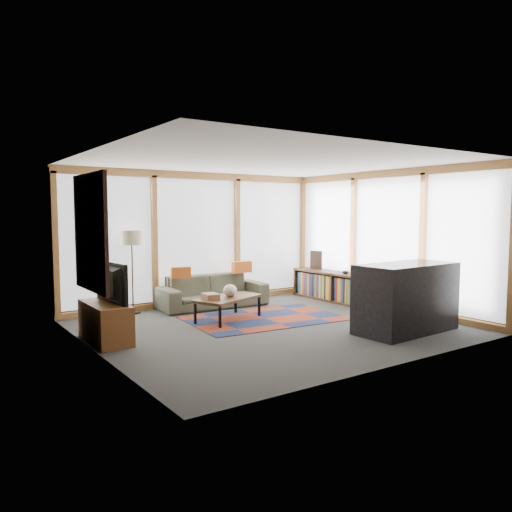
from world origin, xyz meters
TOP-DOWN VIEW (x-y plane):
  - ground at (0.00, 0.00)m, footprint 5.50×5.50m
  - room_envelope at (0.49, 0.56)m, footprint 5.52×5.02m
  - rug at (0.26, 0.53)m, footprint 2.72×1.88m
  - sofa at (0.04, 1.95)m, footprint 2.13×0.91m
  - pillow_left at (-0.61, 1.97)m, footprint 0.38×0.20m
  - pillow_right at (0.74, 1.98)m, footprint 0.41×0.13m
  - floor_lamp at (-1.43, 2.24)m, footprint 0.38×0.38m
  - coffee_table at (-0.32, 0.76)m, footprint 1.32×0.99m
  - book_stack at (-0.67, 0.75)m, footprint 0.24×0.30m
  - vase at (-0.25, 0.81)m, footprint 0.28×0.28m
  - bookshelf at (2.43, 0.98)m, footprint 0.43×2.39m
  - bowl_a at (2.39, 0.48)m, footprint 0.23×0.23m
  - bowl_b at (2.41, 0.77)m, footprint 0.15×0.15m
  - shelf_picture at (2.52, 1.78)m, footprint 0.10×0.30m
  - tv_console at (-2.47, 0.55)m, footprint 0.46×1.10m
  - television at (-2.46, 0.56)m, footprint 0.21×1.00m
  - bar_counter at (1.50, -1.45)m, footprint 1.68×0.84m

SIDE VIEW (x-z plane):
  - ground at x=0.00m, z-range 0.00..0.00m
  - rug at x=0.26m, z-range 0.00..0.01m
  - coffee_table at x=-0.32m, z-range 0.00..0.40m
  - tv_console at x=-2.47m, z-range 0.00..0.55m
  - bookshelf at x=2.43m, z-range 0.00..0.60m
  - sofa at x=0.04m, z-range 0.00..0.61m
  - book_stack at x=-0.67m, z-range 0.40..0.49m
  - vase at x=-0.25m, z-range 0.40..0.60m
  - bar_counter at x=1.50m, z-range 0.00..1.04m
  - bowl_b at x=2.41m, z-range 0.60..0.67m
  - bowl_a at x=2.39m, z-range 0.60..0.70m
  - pillow_left at x=-0.61m, z-range 0.61..0.81m
  - pillow_right at x=0.74m, z-range 0.61..0.84m
  - floor_lamp at x=-1.43m, z-range 0.00..1.50m
  - shelf_picture at x=2.52m, z-range 0.60..0.99m
  - television at x=-2.46m, z-range 0.55..1.12m
  - room_envelope at x=0.49m, z-range 0.23..2.85m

